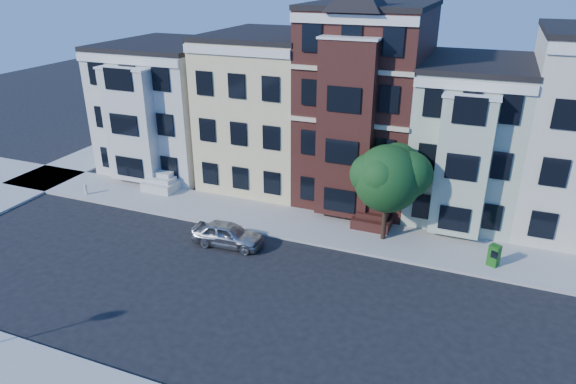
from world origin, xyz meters
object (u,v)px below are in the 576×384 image
at_px(newspaper_box, 494,255).
at_px(fire_hydrant, 86,190).
at_px(parked_car, 228,234).
at_px(street_tree, 387,183).

distance_m(newspaper_box, fire_hydrant, 25.73).
xyz_separation_m(parked_car, newspaper_box, (13.69, 2.95, 0.04)).
bearing_deg(fire_hydrant, newspaper_box, 1.22).
distance_m(street_tree, parked_car, 9.14).
height_order(parked_car, newspaper_box, parked_car).
distance_m(parked_car, fire_hydrant, 12.27).
distance_m(street_tree, fire_hydrant, 20.17).
distance_m(parked_car, newspaper_box, 14.00).
bearing_deg(newspaper_box, street_tree, -162.30).
relative_size(parked_car, newspaper_box, 3.49).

